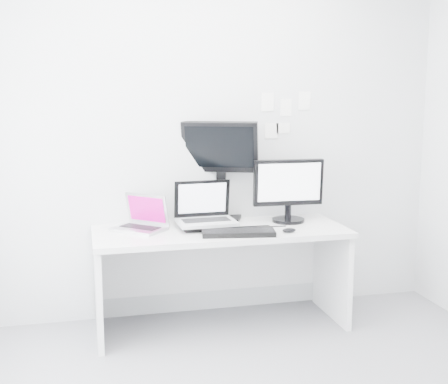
{
  "coord_description": "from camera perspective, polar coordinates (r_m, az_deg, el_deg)",
  "views": [
    {
      "loc": [
        -0.94,
        -2.73,
        1.69
      ],
      "look_at": [
        0.02,
        1.23,
        1.0
      ],
      "focal_mm": 47.07,
      "sensor_mm": 36.0,
      "label": 1
    }
  ],
  "objects": [
    {
      "name": "speaker",
      "position": [
        4.36,
        -3.38,
        -2.05
      ],
      "size": [
        0.1,
        0.1,
        0.16
      ],
      "primitive_type": "cube",
      "rotation": [
        0.0,
        0.0,
        0.38
      ],
      "color": "black",
      "rests_on": "desk"
    },
    {
      "name": "dell_laptop",
      "position": [
        4.18,
        -1.71,
        -1.26
      ],
      "size": [
        0.42,
        0.34,
        0.34
      ],
      "primitive_type": "cube",
      "rotation": [
        0.0,
        0.0,
        0.04
      ],
      "color": "#ADB0B4",
      "rests_on": "desk"
    },
    {
      "name": "wall_note_0",
      "position": [
        4.54,
        4.25,
        8.7
      ],
      "size": [
        0.1,
        0.0,
        0.14
      ],
      "primitive_type": "cube",
      "color": "white",
      "rests_on": "back_wall"
    },
    {
      "name": "wall_note_4",
      "position": [
        4.56,
        4.64,
        5.95
      ],
      "size": [
        0.11,
        0.0,
        0.12
      ],
      "primitive_type": "cube",
      "color": "white",
      "rests_on": "back_wall"
    },
    {
      "name": "back_wall",
      "position": [
        4.44,
        -1.38,
        5.22
      ],
      "size": [
        3.6,
        0.0,
        3.6
      ],
      "primitive_type": "plane",
      "rotation": [
        1.57,
        0.0,
        0.0
      ],
      "color": "silver",
      "rests_on": "ground"
    },
    {
      "name": "desk",
      "position": [
        4.3,
        -0.33,
        -8.35
      ],
      "size": [
        1.8,
        0.7,
        0.73
      ],
      "primitive_type": "cube",
      "color": "silver",
      "rests_on": "ground"
    },
    {
      "name": "mouse",
      "position": [
        4.11,
        6.34,
        -3.72
      ],
      "size": [
        0.11,
        0.07,
        0.03
      ],
      "primitive_type": "ellipsoid",
      "rotation": [
        0.0,
        0.0,
        0.11
      ],
      "color": "black",
      "rests_on": "desk"
    },
    {
      "name": "wall_note_1",
      "position": [
        4.59,
        6.04,
        8.19
      ],
      "size": [
        0.09,
        0.0,
        0.13
      ],
      "primitive_type": "cube",
      "color": "white",
      "rests_on": "back_wall"
    },
    {
      "name": "rear_monitor",
      "position": [
        4.44,
        -0.34,
        2.2
      ],
      "size": [
        0.6,
        0.41,
        0.77
      ],
      "primitive_type": "cube",
      "rotation": [
        0.0,
        0.0,
        -0.39
      ],
      "color": "black",
      "rests_on": "desk"
    },
    {
      "name": "macbook",
      "position": [
        4.16,
        -8.3,
        -1.97
      ],
      "size": [
        0.44,
        0.43,
        0.26
      ],
      "primitive_type": "cube",
      "rotation": [
        0.0,
        0.0,
        -0.74
      ],
      "color": "#A7A6AB",
      "rests_on": "desk"
    },
    {
      "name": "wall_note_3",
      "position": [
        4.59,
        5.77,
        6.19
      ],
      "size": [
        0.11,
        0.0,
        0.08
      ],
      "primitive_type": "cube",
      "color": "white",
      "rests_on": "back_wall"
    },
    {
      "name": "samsung_monitor",
      "position": [
        4.41,
        6.31,
        0.22
      ],
      "size": [
        0.54,
        0.26,
        0.49
      ],
      "primitive_type": "cube",
      "rotation": [
        0.0,
        0.0,
        -0.03
      ],
      "color": "black",
      "rests_on": "desk"
    },
    {
      "name": "keyboard",
      "position": [
        4.01,
        1.41,
        -3.98
      ],
      "size": [
        0.52,
        0.26,
        0.03
      ],
      "primitive_type": "cube",
      "rotation": [
        0.0,
        0.0,
        -0.16
      ],
      "color": "black",
      "rests_on": "desk"
    },
    {
      "name": "wall_note_2",
      "position": [
        4.64,
        7.82,
        8.78
      ],
      "size": [
        0.1,
        0.0,
        0.14
      ],
      "primitive_type": "cube",
      "color": "white",
      "rests_on": "back_wall"
    }
  ]
}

